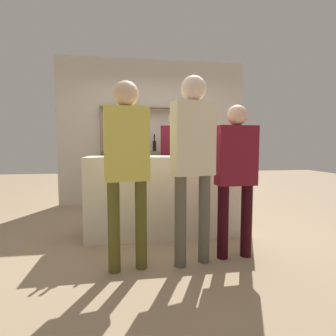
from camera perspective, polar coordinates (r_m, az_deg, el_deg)
ground_plane at (r=3.53m, az=0.00°, el=-14.00°), size 16.00×16.00×0.00m
bar_counter at (r=3.40m, az=0.00°, el=-5.93°), size 2.04×0.62×1.01m
back_wall at (r=5.24m, az=-3.18°, el=7.66°), size 3.64×0.12×2.80m
back_shelf at (r=5.06m, az=-2.82°, el=5.84°), size 2.03×0.18×1.87m
counter_bottle_0 at (r=3.32m, az=-9.96°, el=4.64°), size 0.08×0.08×0.34m
counter_bottle_1 at (r=3.16m, az=-13.18°, el=4.58°), size 0.07×0.07×0.33m
counter_bottle_2 at (r=3.34m, az=7.48°, el=4.92°), size 0.08×0.08×0.35m
counter_bottle_3 at (r=3.18m, az=-11.46°, el=4.83°), size 0.07×0.07×0.36m
counter_bottle_4 at (r=3.24m, az=-7.49°, el=4.71°), size 0.07×0.07×0.33m
cork_jar at (r=3.48m, az=3.22°, el=3.85°), size 0.12×0.12×0.15m
customer_right at (r=2.71m, az=14.55°, el=-0.21°), size 0.40×0.20×1.54m
customer_left at (r=2.37m, az=-8.96°, el=2.02°), size 0.41×0.23×1.71m
server_behind_counter at (r=4.17m, az=1.65°, el=2.60°), size 0.49×0.28×1.67m
customer_center at (r=2.46m, az=5.47°, el=3.31°), size 0.43×0.26×1.78m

